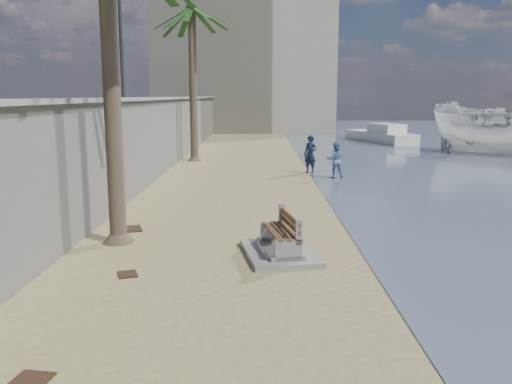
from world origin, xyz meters
name	(u,v)px	position (x,y,z in m)	size (l,w,h in m)	color
ground_plane	(289,368)	(0.00, 0.00, 0.00)	(140.00, 140.00, 0.00)	#9D9060
seawall	(163,135)	(-5.20, 20.00, 1.75)	(0.45, 70.00, 3.50)	gray
wall_cap	(162,98)	(-5.20, 20.00, 3.55)	(0.80, 70.00, 0.12)	gray
end_building	(245,64)	(-2.00, 52.00, 7.00)	(18.00, 12.00, 14.00)	#B7AA93
bench_far	(280,238)	(0.07, 5.29, 0.42)	(1.94, 2.53, 0.95)	gray
palm_back	(192,11)	(-4.14, 23.96, 8.24)	(5.00, 5.00, 9.28)	brown
streetlight	(120,5)	(-5.10, 12.00, 6.64)	(0.28, 0.28, 5.12)	#2D2D33
person_a	(310,152)	(2.01, 18.91, 1.04)	(0.75, 0.51, 2.09)	#141D37
person_b	(335,158)	(3.00, 17.39, 0.91)	(0.87, 0.68, 1.82)	#5384AB
boat_cruiser	(510,125)	(15.22, 27.23, 1.87)	(3.86, 3.97, 4.54)	silver
yacht_near	(500,133)	(21.16, 41.92, 0.35)	(10.92, 3.06, 1.50)	silver
yacht_far	(380,137)	(9.29, 37.01, 0.35)	(7.81, 2.19, 1.50)	silver
debris_b	(28,383)	(-3.39, -0.45, 0.01)	(0.60, 0.48, 0.03)	#382616
debris_c	(130,229)	(-4.01, 7.76, 0.01)	(0.77, 0.61, 0.03)	#382616
debris_d	(128,274)	(-3.15, 3.89, 0.01)	(0.47, 0.38, 0.03)	#382616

